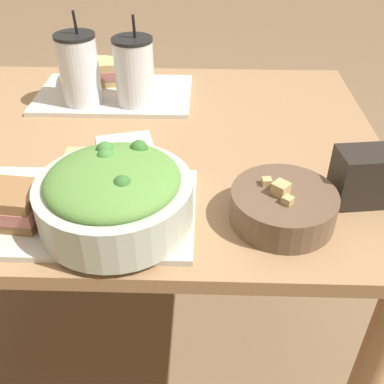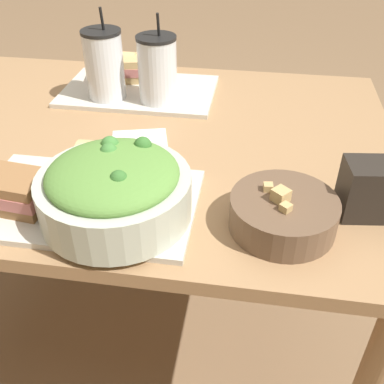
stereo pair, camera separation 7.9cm
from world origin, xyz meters
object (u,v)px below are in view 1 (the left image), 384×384
(sandwich_far, at_px, (96,73))
(salad_bowl, at_px, (115,194))
(chip_bag, at_px, (377,176))
(drink_cup_red, at_px, (135,73))
(baguette_far, at_px, (91,67))
(sandwich_near, at_px, (2,204))
(drink_cup_dark, at_px, (80,71))
(napkin_folded, at_px, (124,143))
(baguette_near, at_px, (96,165))
(soup_bowl, at_px, (283,205))

(sandwich_far, bearing_deg, salad_bowl, -86.61)
(chip_bag, bearing_deg, drink_cup_red, 134.97)
(sandwich_far, height_order, baguette_far, baguette_far)
(baguette_far, height_order, chip_bag, chip_bag)
(sandwich_near, distance_m, drink_cup_dark, 0.48)
(salad_bowl, bearing_deg, sandwich_far, 104.88)
(drink_cup_red, height_order, napkin_folded, drink_cup_red)
(salad_bowl, xyz_separation_m, drink_cup_dark, (-0.17, 0.48, 0.03))
(baguette_near, bearing_deg, sandwich_far, 11.73)
(sandwich_near, height_order, napkin_folded, sandwich_near)
(baguette_far, bearing_deg, soup_bowl, -140.78)
(soup_bowl, xyz_separation_m, baguette_near, (-0.35, 0.10, 0.01))
(drink_cup_dark, bearing_deg, baguette_far, 93.36)
(sandwich_far, distance_m, drink_cup_red, 0.18)
(drink_cup_dark, distance_m, napkin_folded, 0.25)
(salad_bowl, bearing_deg, baguette_far, 105.74)
(drink_cup_red, bearing_deg, napkin_folded, -91.23)
(sandwich_near, bearing_deg, drink_cup_red, 76.57)
(baguette_near, relative_size, napkin_folded, 0.74)
(sandwich_far, bearing_deg, baguette_near, -89.73)
(salad_bowl, distance_m, soup_bowl, 0.29)
(chip_bag, height_order, napkin_folded, chip_bag)
(salad_bowl, height_order, chip_bag, salad_bowl)
(drink_cup_dark, height_order, napkin_folded, drink_cup_dark)
(salad_bowl, distance_m, napkin_folded, 0.29)
(soup_bowl, bearing_deg, chip_bag, 20.49)
(soup_bowl, distance_m, sandwich_near, 0.49)
(baguette_near, bearing_deg, baguette_far, 13.02)
(soup_bowl, xyz_separation_m, drink_cup_red, (-0.32, 0.45, 0.06))
(baguette_near, bearing_deg, drink_cup_red, -4.94)
(sandwich_near, xyz_separation_m, drink_cup_red, (0.17, 0.48, 0.05))
(baguette_far, xyz_separation_m, drink_cup_dark, (0.01, -0.15, 0.05))
(sandwich_near, xyz_separation_m, baguette_near, (0.14, 0.12, 0.00))
(baguette_near, xyz_separation_m, napkin_folded, (0.03, 0.16, -0.05))
(drink_cup_dark, bearing_deg, sandwich_near, -93.56)
(drink_cup_red, distance_m, napkin_folded, 0.21)
(baguette_far, bearing_deg, baguette_near, -165.47)
(drink_cup_dark, bearing_deg, sandwich_far, 85.26)
(salad_bowl, distance_m, sandwich_far, 0.62)
(salad_bowl, height_order, drink_cup_red, drink_cup_red)
(drink_cup_dark, xyz_separation_m, napkin_folded, (0.13, -0.19, -0.09))
(sandwich_near, bearing_deg, napkin_folded, 66.12)
(salad_bowl, distance_m, chip_bag, 0.48)
(sandwich_near, height_order, sandwich_far, same)
(sandwich_near, xyz_separation_m, chip_bag, (0.67, 0.09, 0.01))
(baguette_near, bearing_deg, drink_cup_dark, 16.94)
(napkin_folded, bearing_deg, drink_cup_dark, 124.99)
(baguette_far, relative_size, napkin_folded, 0.75)
(salad_bowl, relative_size, sandwich_far, 1.62)
(salad_bowl, height_order, sandwich_far, salad_bowl)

